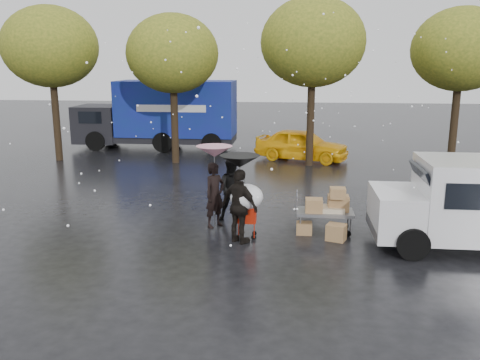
# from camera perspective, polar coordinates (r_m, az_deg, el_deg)

# --- Properties ---
(ground) EXTENTS (90.00, 90.00, 0.00)m
(ground) POSITION_cam_1_polar(r_m,az_deg,el_deg) (13.07, -2.11, -6.86)
(ground) COLOR black
(ground) RESTS_ON ground
(person_pink) EXTENTS (0.75, 0.78, 1.80)m
(person_pink) POSITION_cam_1_polar(r_m,az_deg,el_deg) (13.94, -2.85, -1.70)
(person_pink) COLOR black
(person_pink) RESTS_ON ground
(person_middle) EXTENTS (1.00, 0.85, 1.81)m
(person_middle) POSITION_cam_1_polar(r_m,az_deg,el_deg) (14.46, -0.77, -1.11)
(person_middle) COLOR black
(person_middle) RESTS_ON ground
(person_black) EXTENTS (1.17, 1.03, 1.90)m
(person_black) POSITION_cam_1_polar(r_m,az_deg,el_deg) (12.66, -0.02, -3.00)
(person_black) COLOR black
(person_black) RESTS_ON ground
(umbrella_pink) EXTENTS (0.98, 0.98, 2.26)m
(umbrella_pink) POSITION_cam_1_polar(r_m,az_deg,el_deg) (13.68, -2.90, 3.19)
(umbrella_pink) COLOR #4C4C4C
(umbrella_pink) RESTS_ON ground
(umbrella_black) EXTENTS (0.99, 0.99, 2.25)m
(umbrella_black) POSITION_cam_1_polar(r_m,az_deg,el_deg) (12.39, -0.02, 2.09)
(umbrella_black) COLOR #4C4C4C
(umbrella_black) RESTS_ON ground
(vendor_cart) EXTENTS (1.52, 0.80, 1.27)m
(vendor_cart) POSITION_cam_1_polar(r_m,az_deg,el_deg) (13.70, 9.88, -2.91)
(vendor_cart) COLOR slate
(vendor_cart) RESTS_ON ground
(shopping_cart) EXTENTS (0.84, 0.84, 1.46)m
(shopping_cart) POSITION_cam_1_polar(r_m,az_deg,el_deg) (12.86, 0.74, -2.21)
(shopping_cart) COLOR red
(shopping_cart) RESTS_ON ground
(blue_truck) EXTENTS (8.30, 2.60, 3.50)m
(blue_truck) POSITION_cam_1_polar(r_m,az_deg,el_deg) (26.94, -8.84, 7.26)
(blue_truck) COLOR navy
(blue_truck) RESTS_ON ground
(box_ground_near) EXTENTS (0.57, 0.52, 0.42)m
(box_ground_near) POSITION_cam_1_polar(r_m,az_deg,el_deg) (13.28, 10.75, -5.79)
(box_ground_near) COLOR #91653F
(box_ground_near) RESTS_ON ground
(box_ground_far) EXTENTS (0.41, 0.32, 0.32)m
(box_ground_far) POSITION_cam_1_polar(r_m,az_deg,el_deg) (13.63, 7.21, -5.39)
(box_ground_far) COLOR #91653F
(box_ground_far) RESTS_ON ground
(yellow_taxi) EXTENTS (4.59, 2.99, 1.45)m
(yellow_taxi) POSITION_cam_1_polar(r_m,az_deg,el_deg) (23.60, 6.94, 3.97)
(yellow_taxi) COLOR #FFB80D
(yellow_taxi) RESTS_ON ground
(tree_row) EXTENTS (21.60, 4.40, 7.12)m
(tree_row) POSITION_cam_1_polar(r_m,az_deg,el_deg) (22.27, 0.27, 14.61)
(tree_row) COLOR black
(tree_row) RESTS_ON ground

